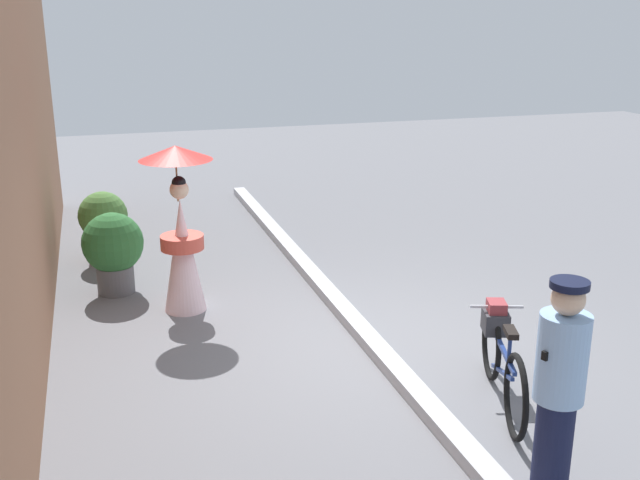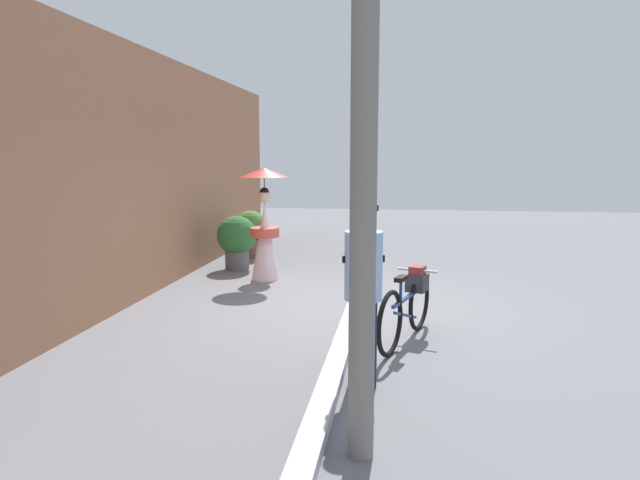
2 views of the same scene
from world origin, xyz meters
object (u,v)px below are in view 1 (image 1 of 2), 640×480
bicycle_near_officer (501,355)px  person_with_parasol (181,229)px  person_officer (559,390)px  potted_plant_small (104,222)px  potted_plant_by_door (114,248)px

bicycle_near_officer → person_with_parasol: size_ratio=0.87×
person_officer → potted_plant_small: size_ratio=1.70×
bicycle_near_officer → potted_plant_by_door: (3.75, 3.13, 0.13)m
potted_plant_by_door → bicycle_near_officer: bearing=-140.2°
potted_plant_by_door → person_officer: bearing=-152.3°
potted_plant_by_door → potted_plant_small: size_ratio=1.02×
person_with_parasol → potted_plant_by_door: bearing=41.7°
person_officer → person_with_parasol: (4.34, 1.98, 0.08)m
person_officer → potted_plant_by_door: size_ratio=1.66×
bicycle_near_officer → person_officer: person_officer is taller
person_officer → potted_plant_by_door: (5.16, 2.71, -0.33)m
bicycle_near_officer → person_with_parasol: bearing=39.3°
bicycle_near_officer → potted_plant_small: bearing=32.7°
person_officer → person_with_parasol: bearing=24.5°
potted_plant_by_door → potted_plant_small: bearing=3.7°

